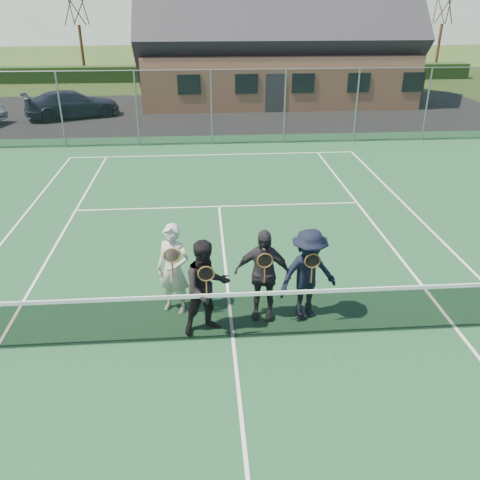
{
  "coord_description": "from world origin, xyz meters",
  "views": [
    {
      "loc": [
        -0.44,
        -7.42,
        5.5
      ],
      "look_at": [
        0.24,
        1.5,
        1.25
      ],
      "focal_mm": 38.0,
      "sensor_mm": 36.0,
      "label": 1
    }
  ],
  "objects_px": {
    "car_c": "(72,104)",
    "tennis_net": "(233,314)",
    "clubhouse": "(275,28)",
    "player_c": "(263,274)",
    "player_a": "(174,269)",
    "player_d": "(308,275)",
    "player_b": "(207,288)"
  },
  "relations": [
    {
      "from": "clubhouse",
      "to": "player_c",
      "type": "relative_size",
      "value": 8.67
    },
    {
      "from": "clubhouse",
      "to": "player_c",
      "type": "height_order",
      "value": "clubhouse"
    },
    {
      "from": "car_c",
      "to": "tennis_net",
      "type": "xyz_separation_m",
      "value": [
        6.96,
        -19.47,
        -0.14
      ]
    },
    {
      "from": "tennis_net",
      "to": "player_d",
      "type": "height_order",
      "value": "player_d"
    },
    {
      "from": "tennis_net",
      "to": "player_c",
      "type": "relative_size",
      "value": 6.49
    },
    {
      "from": "car_c",
      "to": "tennis_net",
      "type": "relative_size",
      "value": 0.4
    },
    {
      "from": "car_c",
      "to": "clubhouse",
      "type": "distance_m",
      "value": 12.32
    },
    {
      "from": "player_b",
      "to": "player_a",
      "type": "bearing_deg",
      "value": 130.01
    },
    {
      "from": "player_d",
      "to": "player_c",
      "type": "bearing_deg",
      "value": 175.01
    },
    {
      "from": "player_a",
      "to": "player_b",
      "type": "distance_m",
      "value": 0.94
    },
    {
      "from": "player_c",
      "to": "clubhouse",
      "type": "bearing_deg",
      "value": 81.7
    },
    {
      "from": "player_c",
      "to": "player_d",
      "type": "height_order",
      "value": "same"
    },
    {
      "from": "player_d",
      "to": "car_c",
      "type": "bearing_deg",
      "value": 113.99
    },
    {
      "from": "player_a",
      "to": "player_c",
      "type": "bearing_deg",
      "value": -11.24
    },
    {
      "from": "car_c",
      "to": "tennis_net",
      "type": "bearing_deg",
      "value": 176.13
    },
    {
      "from": "clubhouse",
      "to": "player_a",
      "type": "relative_size",
      "value": 8.67
    },
    {
      "from": "player_d",
      "to": "tennis_net",
      "type": "bearing_deg",
      "value": -156.92
    },
    {
      "from": "player_a",
      "to": "player_d",
      "type": "distance_m",
      "value": 2.51
    },
    {
      "from": "player_b",
      "to": "car_c",
      "type": "bearing_deg",
      "value": 108.78
    },
    {
      "from": "tennis_net",
      "to": "player_b",
      "type": "height_order",
      "value": "player_b"
    },
    {
      "from": "clubhouse",
      "to": "player_b",
      "type": "bearing_deg",
      "value": -100.61
    },
    {
      "from": "car_c",
      "to": "clubhouse",
      "type": "height_order",
      "value": "clubhouse"
    },
    {
      "from": "player_c",
      "to": "player_d",
      "type": "bearing_deg",
      "value": -4.99
    },
    {
      "from": "tennis_net",
      "to": "player_b",
      "type": "xyz_separation_m",
      "value": [
        -0.44,
        0.29,
        0.38
      ]
    },
    {
      "from": "tennis_net",
      "to": "player_a",
      "type": "relative_size",
      "value": 6.49
    },
    {
      "from": "clubhouse",
      "to": "car_c",
      "type": "bearing_deg",
      "value": -157.57
    },
    {
      "from": "car_c",
      "to": "player_b",
      "type": "height_order",
      "value": "player_b"
    },
    {
      "from": "car_c",
      "to": "player_b",
      "type": "distance_m",
      "value": 20.26
    },
    {
      "from": "car_c",
      "to": "player_b",
      "type": "xyz_separation_m",
      "value": [
        6.52,
        -19.18,
        0.24
      ]
    },
    {
      "from": "tennis_net",
      "to": "player_b",
      "type": "distance_m",
      "value": 0.65
    },
    {
      "from": "player_a",
      "to": "player_c",
      "type": "xyz_separation_m",
      "value": [
        1.65,
        -0.33,
        -0.0
      ]
    },
    {
      "from": "car_c",
      "to": "player_d",
      "type": "relative_size",
      "value": 2.59
    }
  ]
}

